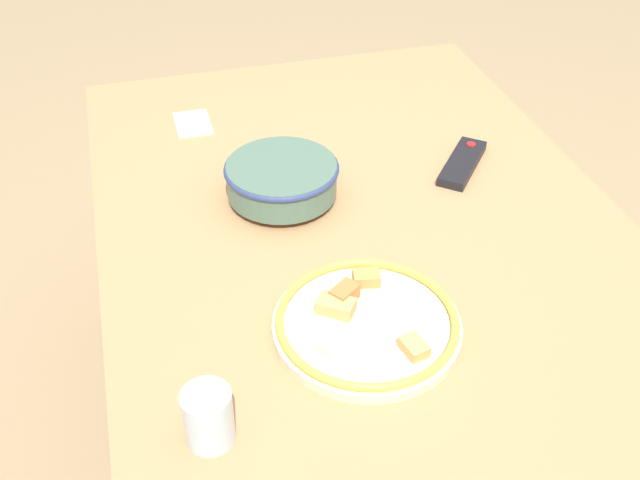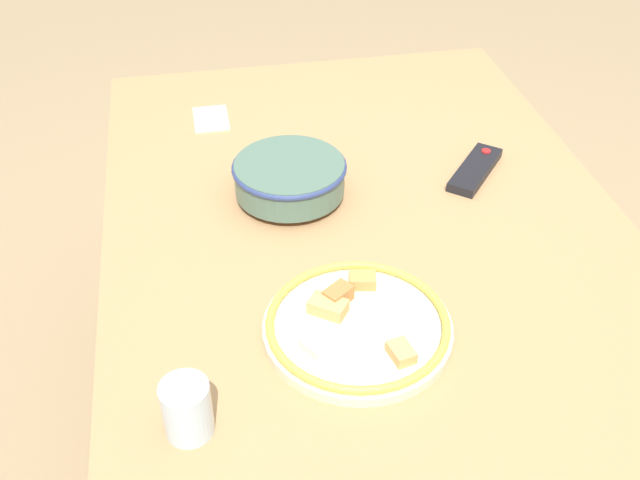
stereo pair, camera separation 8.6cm
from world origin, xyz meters
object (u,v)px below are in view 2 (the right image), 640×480
at_px(noodle_bowl, 290,177).
at_px(drinking_glass, 187,409).
at_px(food_plate, 357,325).
at_px(tv_remote, 475,170).

height_order(noodle_bowl, drinking_glass, drinking_glass).
bearing_deg(noodle_bowl, drinking_glass, -23.02).
distance_m(noodle_bowl, food_plate, 0.41).
relative_size(tv_remote, drinking_glass, 1.99).
bearing_deg(tv_remote, noodle_bowl, -138.34).
distance_m(tv_remote, drinking_glass, 0.86).
relative_size(food_plate, tv_remote, 1.72).
height_order(noodle_bowl, food_plate, noodle_bowl).
xyz_separation_m(food_plate, tv_remote, (-0.42, 0.36, -0.01)).
relative_size(food_plate, drinking_glass, 3.42).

